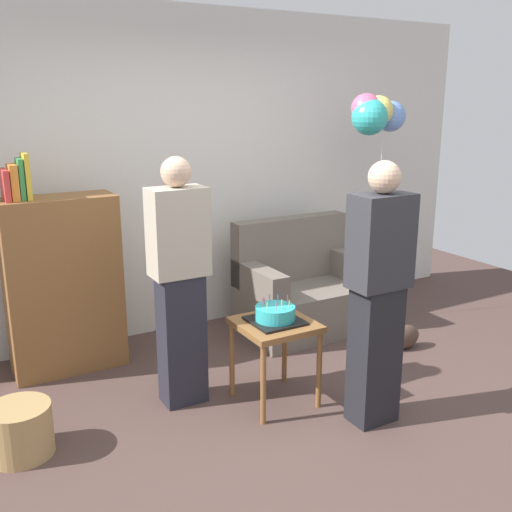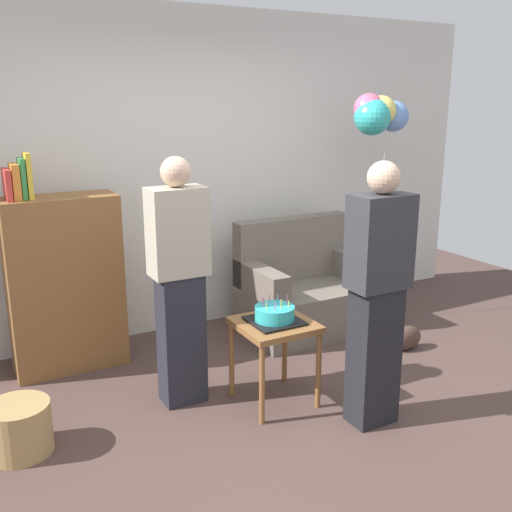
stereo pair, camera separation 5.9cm
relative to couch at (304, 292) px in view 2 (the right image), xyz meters
The scene contains 11 objects.
ground_plane 1.69m from the couch, 120.69° to the right, with size 8.00×8.00×0.00m, color #4C3833.
wall_back 1.46m from the couch, 143.51° to the left, with size 6.00×0.10×2.70m, color silver.
couch is the anchor object (origin of this frame).
bookshelf 2.00m from the couch, behind, with size 0.80×0.36×1.61m.
side_table 1.34m from the couch, 131.80° to the right, with size 0.48×0.48×0.57m.
birthday_cake 1.36m from the couch, 131.80° to the right, with size 0.32×0.32×0.17m.
person_blowing_candles 1.64m from the couch, 154.26° to the right, with size 0.36×0.22×1.63m.
person_holding_cake 1.65m from the couch, 107.66° to the right, with size 0.36×0.22×1.63m.
wicker_basket 2.60m from the couch, 161.86° to the right, with size 0.36×0.36×0.30m, color #A88451.
handbag 0.95m from the couch, 58.73° to the right, with size 0.28×0.14×0.20m, color #473328.
balloon_bunch 1.64m from the couch, ahead, with size 0.54×0.33×2.01m.
Camera 2 is at (-1.86, -2.64, 1.97)m, focal length 41.32 mm.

